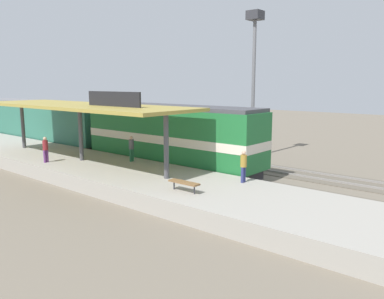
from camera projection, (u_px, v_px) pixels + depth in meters
The scene contains 13 objects.
ground_plane at pixel (152, 159), 31.60m from camera, with size 120.00×120.00×0.00m, color #706656.
track_near at pixel (133, 162), 30.08m from camera, with size 3.20×110.00×0.16m.
track_far at pixel (173, 154), 33.56m from camera, with size 3.20×110.00×0.16m.
platform at pixel (82, 167), 26.54m from camera, with size 6.00×44.00×0.90m, color #9E998E.
station_canopy at pixel (80, 107), 25.79m from camera, with size 5.20×18.00×4.70m.
platform_bench at pixel (184, 183), 18.68m from camera, with size 0.44×1.70×0.50m.
locomotive at pixel (170, 136), 27.19m from camera, with size 2.93×14.43×4.44m.
passenger_carriage_single at pixel (38, 122), 38.60m from camera, with size 2.90×20.00×4.24m.
freight_car at pixel (129, 127), 36.87m from camera, with size 2.80×12.00×3.54m.
light_mast at pixel (254, 54), 30.82m from camera, with size 1.10×1.10×11.70m.
person_waiting at pixel (244, 165), 20.36m from camera, with size 0.34×0.34×1.71m.
person_walking at pixel (131, 147), 25.88m from camera, with size 0.34×0.34×1.71m.
person_boarding at pixel (45, 148), 25.56m from camera, with size 0.34×0.34×1.71m.
Camera 1 is at (-19.66, -22.45, 6.09)m, focal length 36.20 mm.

